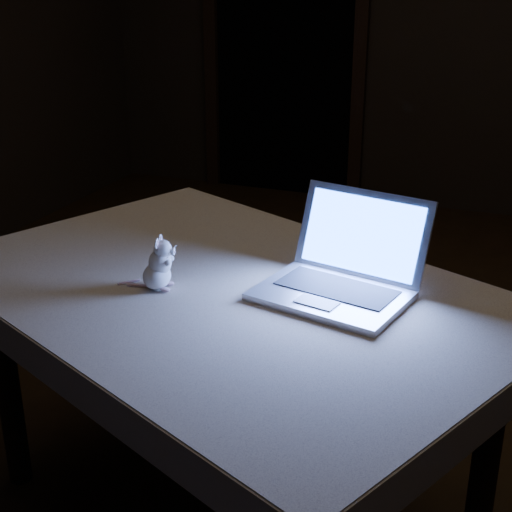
% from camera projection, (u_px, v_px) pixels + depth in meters
% --- Properties ---
extents(floor, '(5.00, 5.00, 0.00)m').
position_uv_depth(floor, '(347.00, 433.00, 2.41)').
color(floor, black).
rests_on(floor, ground).
extents(doorway, '(1.06, 0.36, 2.13)m').
position_uv_depth(doorway, '(285.00, 23.00, 4.55)').
color(doorway, black).
rests_on(doorway, back_wall).
extents(table, '(1.54, 1.30, 0.70)m').
position_uv_depth(table, '(227.00, 411.00, 1.92)').
color(table, black).
rests_on(table, floor).
extents(tablecloth, '(1.60, 1.28, 0.09)m').
position_uv_depth(tablecloth, '(240.00, 311.00, 1.76)').
color(tablecloth, beige).
rests_on(tablecloth, table).
extents(laptop, '(0.39, 0.36, 0.23)m').
position_uv_depth(laptop, '(332.00, 254.00, 1.67)').
color(laptop, silver).
rests_on(laptop, tablecloth).
extents(plush_mouse, '(0.12, 0.12, 0.13)m').
position_uv_depth(plush_mouse, '(156.00, 263.00, 1.75)').
color(plush_mouse, white).
rests_on(plush_mouse, tablecloth).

